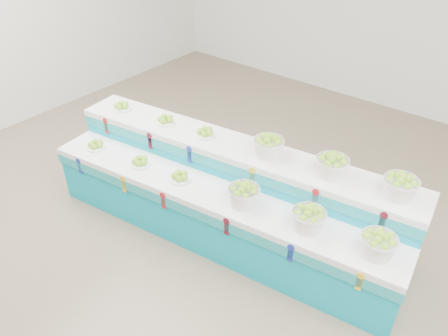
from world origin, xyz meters
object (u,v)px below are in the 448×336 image
at_px(display_stand, 224,195).
at_px(basket_lower_left, 244,194).
at_px(plate_upper_mid, 166,119).
at_px(basket_upper_right, 400,186).

relative_size(display_stand, basket_lower_left, 12.74).
bearing_deg(basket_lower_left, display_stand, 153.97).
relative_size(plate_upper_mid, basket_upper_right, 0.74).
relative_size(basket_lower_left, plate_upper_mid, 1.36).
xyz_separation_m(display_stand, basket_lower_left, (0.42, -0.20, 0.33)).
xyz_separation_m(display_stand, basket_upper_right, (1.67, 0.47, 0.63)).
bearing_deg(basket_upper_right, plate_upper_mid, -172.64).
bearing_deg(basket_upper_right, basket_lower_left, -151.71).
bearing_deg(basket_lower_left, plate_upper_mid, 166.66).
distance_m(display_stand, basket_upper_right, 1.85).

